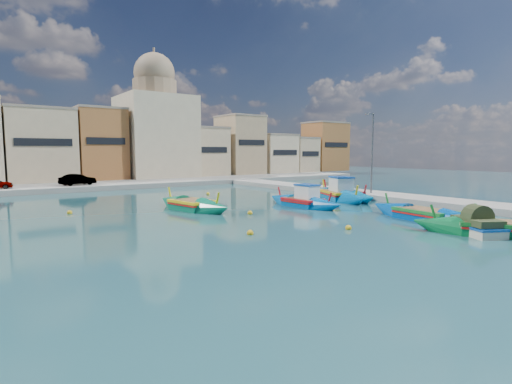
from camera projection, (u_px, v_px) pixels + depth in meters
name	position (u px, v px, depth m)	size (l,w,h in m)	color
ground	(261.00, 229.00, 22.83)	(160.00, 160.00, 0.00)	#163D43
east_quay	(434.00, 202.00, 33.32)	(4.00, 70.00, 0.50)	gray
north_quay	(104.00, 185.00, 48.57)	(80.00, 8.00, 0.60)	gray
north_townhouses	(136.00, 148.00, 57.92)	(83.20, 7.87, 10.19)	#C4AE87
church_block	(156.00, 125.00, 60.03)	(10.00, 10.00, 19.10)	beige
quay_street_lamp	(372.00, 152.00, 37.41)	(1.18, 0.16, 8.00)	#595B60
luzzu_turquoise_cabin	(339.00, 195.00, 36.86)	(6.27, 10.40, 3.33)	#0060A3
luzzu_blue_cabin	(303.00, 202.00, 32.13)	(2.31, 7.99, 2.80)	#0058A7
luzzu_cyan_mid	(343.00, 196.00, 37.38)	(4.70, 9.69, 2.79)	#006C9F
luzzu_green	(192.00, 206.00, 30.37)	(3.55, 8.67, 2.66)	#0A7251
luzzu_blue_south	(425.00, 216.00, 25.74)	(3.18, 9.21, 2.60)	#004CA5
luzzu_cyan_south	(493.00, 230.00, 21.16)	(6.16, 8.15, 2.58)	#0A6F37
tender_far	(477.00, 227.00, 21.17)	(2.69, 3.26, 1.41)	beige
mooring_buoys	(249.00, 212.00, 28.72)	(21.23, 21.27, 0.36)	gold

